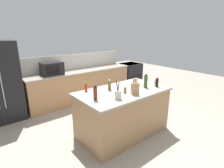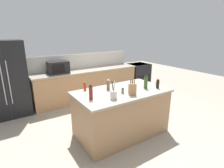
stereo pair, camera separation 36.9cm
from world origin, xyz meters
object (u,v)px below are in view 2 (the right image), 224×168
Objects in this scene: utensil_crock at (114,94)px; hot_sauce_bottle at (85,86)px; pepper_grinder at (108,85)px; olive_oil_bottle at (146,82)px; spice_jar_oregano at (123,91)px; vinegar_bottle at (91,93)px; soy_sauce_bottle at (158,84)px; range_oven at (138,76)px; salt_shaker at (156,84)px; knife_block at (132,89)px; microwave at (58,67)px; refrigerator at (5,80)px.

utensil_crock is 0.73m from hot_sauce_bottle.
utensil_crock is at bearing -111.42° from pepper_grinder.
olive_oil_bottle is 0.57m from spice_jar_oregano.
pepper_grinder is at bearing -29.59° from hot_sauce_bottle.
soy_sauce_bottle is at bearing -7.51° from vinegar_bottle.
range_oven is 2.86m from salt_shaker.
knife_block reaches higher than vinegar_bottle.
soy_sauce_bottle is at bearing -26.93° from pepper_grinder.
knife_block is 0.70m from soy_sauce_bottle.
microwave is 2.39m from spice_jar_oregano.
olive_oil_bottle is (2.37, -2.40, 0.14)m from refrigerator.
pepper_grinder is at bearing 153.07° from soy_sauce_bottle.
soy_sauce_bottle is (1.42, -0.19, -0.03)m from vinegar_bottle.
pepper_grinder is 1.06m from salt_shaker.
refrigerator is at bearing 129.27° from pepper_grinder.
pepper_grinder is (1.68, -2.06, 0.10)m from refrigerator.
soy_sauce_bottle is 0.17m from salt_shaker.
knife_block reaches higher than soy_sauce_bottle.
range_oven is 3.17× the size of knife_block.
soy_sauce_bottle reaches higher than spice_jar_oregano.
utensil_crock is at bearing -72.75° from hot_sauce_bottle.
refrigerator is 2.61m from vinegar_bottle.
spice_jar_oregano is at bearing 178.34° from olive_oil_bottle.
hot_sauce_bottle is (1.28, -1.83, 0.09)m from refrigerator.
vinegar_bottle is 0.64m from spice_jar_oregano.
refrigerator is 10.83× the size of hot_sauce_bottle.
vinegar_bottle is at bearing -152.23° from pepper_grinder.
knife_block reaches higher than hot_sauce_bottle.
refrigerator is 5.84× the size of utensil_crock.
refrigerator is 2.66m from pepper_grinder.
utensil_crock is at bearing -30.59° from vinegar_bottle.
knife_block is (1.89, -2.55, 0.12)m from refrigerator.
vinegar_bottle is (-3.08, -2.28, 0.59)m from range_oven.
pepper_grinder is at bearing -50.73° from refrigerator.
salt_shaker is at bearing 37.87° from knife_block.
utensil_crock reaches higher than olive_oil_bottle.
refrigerator is 3.18m from knife_block.
knife_block reaches higher than pepper_grinder.
range_oven is at bearing 43.60° from spice_jar_oregano.
soy_sauce_bottle is at bearing -28.20° from olive_oil_bottle.
olive_oil_bottle is (-1.88, -2.35, 0.60)m from range_oven.
pepper_grinder is at bearing 139.69° from knife_block.
range_oven is 3.74m from utensil_crock.
knife_block is 0.76m from vinegar_bottle.
spice_jar_oregano is 0.89m from salt_shaker.
refrigerator is 3.40× the size of microwave.
hot_sauce_bottle is 1.52m from salt_shaker.
range_oven is at bearing 42.00° from utensil_crock.
refrigerator reaches higher than utensil_crock.
vinegar_bottle reaches higher than hot_sauce_bottle.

